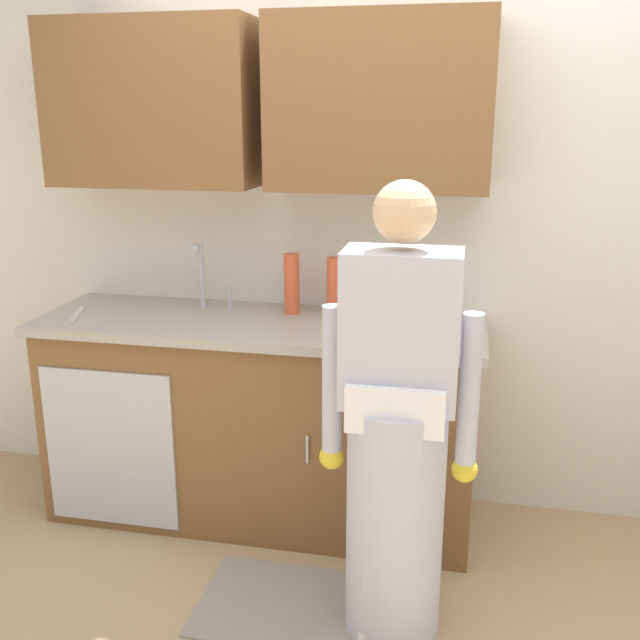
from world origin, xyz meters
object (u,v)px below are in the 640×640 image
(sink, at_px, (200,319))
(knife_on_counter, at_px, (77,314))
(bottle_cleaner_spray, at_px, (334,286))
(bottle_soap, at_px, (292,284))
(bottle_water_tall, at_px, (395,293))
(person_at_sink, at_px, (397,454))
(cup_by_sink, at_px, (373,307))

(sink, distance_m, knife_on_counter, 0.56)
(sink, distance_m, bottle_cleaner_spray, 0.62)
(bottle_soap, relative_size, knife_on_counter, 1.13)
(knife_on_counter, bearing_deg, bottle_cleaner_spray, -96.01)
(sink, relative_size, bottle_water_tall, 2.49)
(person_at_sink, height_order, knife_on_counter, person_at_sink)
(bottle_water_tall, relative_size, bottle_soap, 0.74)
(sink, relative_size, bottle_cleaner_spray, 1.92)
(bottle_cleaner_spray, bearing_deg, bottle_water_tall, 13.25)
(bottle_cleaner_spray, xyz_separation_m, cup_by_sink, (0.18, 0.02, -0.09))
(sink, bearing_deg, bottle_water_tall, 13.73)
(bottle_cleaner_spray, height_order, bottle_soap, bottle_soap)
(sink, xyz_separation_m, person_at_sink, (0.96, -0.68, -0.23))
(knife_on_counter, bearing_deg, cup_by_sink, -96.77)
(bottle_water_tall, relative_size, knife_on_counter, 0.84)
(sink, height_order, bottle_soap, sink)
(person_at_sink, bearing_deg, knife_on_counter, 158.63)
(person_at_sink, bearing_deg, sink, 144.62)
(bottle_cleaner_spray, relative_size, knife_on_counter, 1.09)
(bottle_water_tall, bearing_deg, cup_by_sink, -154.17)
(bottle_water_tall, xyz_separation_m, cup_by_sink, (-0.09, -0.04, -0.06))
(bottle_soap, distance_m, cup_by_sink, 0.38)
(person_at_sink, relative_size, knife_on_counter, 6.75)
(cup_by_sink, distance_m, knife_on_counter, 1.33)
(bottle_soap, distance_m, knife_on_counter, 0.98)
(bottle_cleaner_spray, bearing_deg, cup_by_sink, 6.13)
(sink, height_order, knife_on_counter, sink)
(bottle_soap, bearing_deg, bottle_water_tall, 9.12)
(bottle_water_tall, height_order, cup_by_sink, bottle_water_tall)
(person_at_sink, relative_size, bottle_soap, 5.95)
(person_at_sink, distance_m, bottle_cleaner_spray, 0.98)
(sink, height_order, bottle_water_tall, sink)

